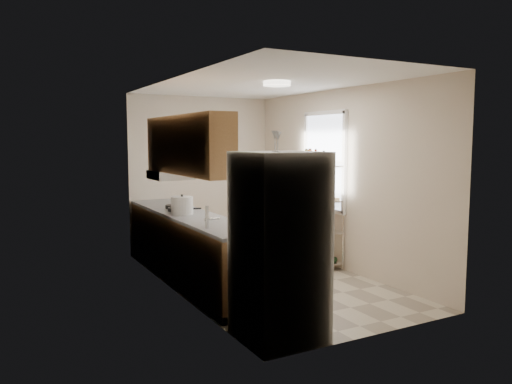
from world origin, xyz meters
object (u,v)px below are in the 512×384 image
refrigerator (279,246)px  cutting_board (321,198)px  rice_cooker (182,205)px  espresso_machine (309,187)px  frying_pan_large (178,209)px

refrigerator → cutting_board: (1.89, 1.96, 0.14)m
refrigerator → cutting_board: bearing=46.0°
rice_cooker → espresso_machine: size_ratio=0.95×
cutting_board → espresso_machine: bearing=85.2°
rice_cooker → cutting_board: rice_cooker is taller
cutting_board → espresso_machine: 0.38m
espresso_machine → rice_cooker: bearing=173.2°
refrigerator → cutting_board: size_ratio=4.01×
cutting_board → espresso_machine: size_ratio=1.45×
refrigerator → frying_pan_large: 2.54m
refrigerator → cutting_board: 2.72m
rice_cooker → refrigerator: bearing=-86.5°
rice_cooker → espresso_machine: espresso_machine is taller
refrigerator → rice_cooker: bearing=93.5°
frying_pan_large → cutting_board: (1.97, -0.58, 0.10)m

